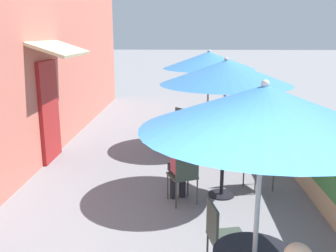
# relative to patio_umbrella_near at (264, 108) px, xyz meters

# --- Properties ---
(cafe_facade_wall) EXTENTS (0.98, 13.91, 4.20)m
(cafe_facade_wall) POSITION_rel_patio_umbrella_near_xyz_m (-3.63, 5.11, 0.03)
(cafe_facade_wall) COLOR #C66B5B
(cafe_facade_wall) RESTS_ON ground_plane
(planter_hedge) EXTENTS (0.60, 12.91, 1.01)m
(planter_hedge) POSITION_rel_patio_umbrella_near_xyz_m (1.66, 5.14, -1.52)
(planter_hedge) COLOR tan
(planter_hedge) RESTS_ON ground_plane
(patio_umbrella_near) EXTENTS (2.06, 2.06, 2.29)m
(patio_umbrella_near) POSITION_rel_patio_umbrella_near_xyz_m (0.00, 0.00, 0.00)
(patio_umbrella_near) COLOR #B7B7BC
(patio_umbrella_near) RESTS_ON ground_plane
(cafe_chair_near_right) EXTENTS (0.47, 0.47, 0.87)m
(cafe_chair_near_right) POSITION_rel_patio_umbrella_near_xyz_m (-0.22, 0.69, -1.54)
(cafe_chair_near_right) COLOR #384238
(cafe_chair_near_right) RESTS_ON ground_plane
(patio_table_mid) EXTENTS (0.75, 0.75, 0.72)m
(patio_table_mid) POSITION_rel_patio_umbrella_near_xyz_m (-0.01, 2.84, -1.54)
(patio_table_mid) COLOR black
(patio_table_mid) RESTS_ON ground_plane
(patio_umbrella_mid) EXTENTS (2.06, 2.06, 2.29)m
(patio_umbrella_mid) POSITION_rel_patio_umbrella_near_xyz_m (-0.01, 2.84, 0.00)
(patio_umbrella_mid) COLOR #B7B7BC
(patio_umbrella_mid) RESTS_ON ground_plane
(cafe_chair_mid_left) EXTENTS (0.53, 0.53, 0.87)m
(cafe_chair_mid_left) POSITION_rel_patio_umbrella_near_xyz_m (-0.64, 2.48, -1.54)
(cafe_chair_mid_left) COLOR #384238
(cafe_chair_mid_left) RESTS_ON ground_plane
(seated_patron_mid_left) EXTENTS (0.45, 0.49, 1.25)m
(seated_patron_mid_left) POSITION_rel_patio_umbrella_near_xyz_m (-0.68, 2.58, -1.37)
(seated_patron_mid_left) COLOR #23232D
(seated_patron_mid_left) RESTS_ON ground_plane
(cafe_chair_mid_right) EXTENTS (0.53, 0.53, 0.87)m
(cafe_chair_mid_right) POSITION_rel_patio_umbrella_near_xyz_m (0.62, 3.19, -1.54)
(cafe_chair_mid_right) COLOR #384238
(cafe_chair_mid_right) RESTS_ON ground_plane
(coffee_cup_mid) EXTENTS (0.07, 0.07, 0.09)m
(coffee_cup_mid) POSITION_rel_patio_umbrella_near_xyz_m (0.10, 2.81, -1.29)
(coffee_cup_mid) COLOR #B73D3D
(coffee_cup_mid) RESTS_ON patio_table_mid
(patio_table_far) EXTENTS (0.75, 0.75, 0.72)m
(patio_table_far) POSITION_rel_patio_umbrella_near_xyz_m (-0.11, 5.49, -1.54)
(patio_table_far) COLOR black
(patio_table_far) RESTS_ON ground_plane
(patio_umbrella_far) EXTENTS (2.06, 2.06, 2.29)m
(patio_umbrella_far) POSITION_rel_patio_umbrella_near_xyz_m (-0.11, 5.49, 0.00)
(patio_umbrella_far) COLOR #B7B7BC
(patio_umbrella_far) RESTS_ON ground_plane
(cafe_chair_far_left) EXTENTS (0.50, 0.50, 0.87)m
(cafe_chair_far_left) POSITION_rel_patio_umbrella_near_xyz_m (-0.25, 4.79, -1.54)
(cafe_chair_far_left) COLOR #384238
(cafe_chair_far_left) RESTS_ON ground_plane
(cafe_chair_far_right) EXTENTS (0.48, 0.48, 0.87)m
(cafe_chair_far_right) POSITION_rel_patio_umbrella_near_xyz_m (0.57, 5.73, -1.54)
(cafe_chair_far_right) COLOR #384238
(cafe_chair_far_right) RESTS_ON ground_plane
(cafe_chair_far_back) EXTENTS (0.57, 0.57, 0.87)m
(cafe_chair_far_back) POSITION_rel_patio_umbrella_near_xyz_m (-0.66, 5.97, -1.54)
(cafe_chair_far_back) COLOR #384238
(cafe_chair_far_back) RESTS_ON ground_plane
(coffee_cup_far) EXTENTS (0.07, 0.07, 0.09)m
(coffee_cup_far) POSITION_rel_patio_umbrella_near_xyz_m (-0.07, 5.63, -1.29)
(coffee_cup_far) COLOR teal
(coffee_cup_far) RESTS_ON patio_table_far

